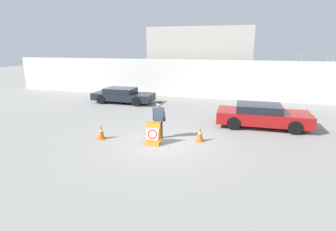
# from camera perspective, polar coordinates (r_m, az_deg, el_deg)

# --- Properties ---
(ground_plane) EXTENTS (90.00, 90.00, 0.00)m
(ground_plane) POSITION_cam_1_polar(r_m,az_deg,el_deg) (12.00, -0.84, -5.93)
(ground_plane) COLOR gray
(perimeter_wall) EXTENTS (36.00, 0.30, 3.62)m
(perimeter_wall) POSITION_cam_1_polar(r_m,az_deg,el_deg) (22.29, 7.38, 7.88)
(perimeter_wall) COLOR silver
(perimeter_wall) RESTS_ON ground_plane
(building_block) EXTENTS (9.54, 6.92, 5.95)m
(building_block) POSITION_cam_1_polar(r_m,az_deg,el_deg) (27.50, 7.55, 12.08)
(building_block) COLOR #B2ADA3
(building_block) RESTS_ON ground_plane
(barricade_sign) EXTENTS (0.69, 0.82, 1.02)m
(barricade_sign) POSITION_cam_1_polar(r_m,az_deg,el_deg) (11.74, -3.23, -3.82)
(barricade_sign) COLOR orange
(barricade_sign) RESTS_ON ground_plane
(security_guard) EXTENTS (0.64, 0.38, 1.78)m
(security_guard) POSITION_cam_1_polar(r_m,az_deg,el_deg) (12.27, -1.96, -0.56)
(security_guard) COLOR #232838
(security_guard) RESTS_ON ground_plane
(traffic_cone_near) EXTENTS (0.39, 0.39, 0.72)m
(traffic_cone_near) POSITION_cam_1_polar(r_m,az_deg,el_deg) (12.78, -14.38, -3.39)
(traffic_cone_near) COLOR orange
(traffic_cone_near) RESTS_ON ground_plane
(traffic_cone_mid) EXTENTS (0.38, 0.38, 0.71)m
(traffic_cone_mid) POSITION_cam_1_polar(r_m,az_deg,el_deg) (12.17, 6.96, -4.00)
(traffic_cone_mid) COLOR orange
(traffic_cone_mid) RESTS_ON ground_plane
(parked_car_front_coupe) EXTENTS (4.70, 1.94, 1.15)m
(parked_car_front_coupe) POSITION_cam_1_polar(r_m,az_deg,el_deg) (20.55, -9.84, 4.38)
(parked_car_front_coupe) COLOR black
(parked_car_front_coupe) RESTS_ON ground_plane
(parked_car_far_side) EXTENTS (4.81, 2.04, 1.25)m
(parked_car_far_side) POSITION_cam_1_polar(r_m,az_deg,el_deg) (14.98, 19.73, 0.02)
(parked_car_far_side) COLOR black
(parked_car_far_side) RESTS_ON ground_plane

